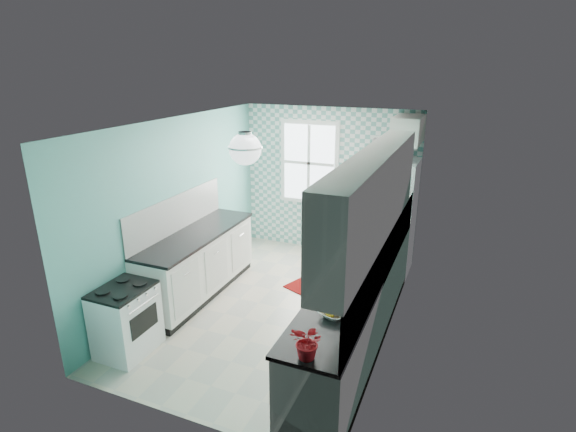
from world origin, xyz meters
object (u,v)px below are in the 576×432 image
at_px(ceiling_light, 245,149).
at_px(stove, 126,319).
at_px(potted_plant, 308,342).
at_px(microwave, 393,149).
at_px(sink, 375,248).
at_px(fruit_bowl, 333,313).
at_px(fridge, 388,216).

xyz_separation_m(ceiling_light, stove, (-1.20, -0.75, -1.91)).
distance_m(ceiling_light, potted_plant, 2.15).
relative_size(ceiling_light, microwave, 0.61).
relative_size(sink, microwave, 0.96).
height_order(ceiling_light, potted_plant, ceiling_light).
relative_size(fruit_bowl, potted_plant, 0.87).
relative_size(sink, fruit_bowl, 2.07).
relative_size(fridge, stove, 2.27).
distance_m(fridge, fruit_bowl, 3.20).
xyz_separation_m(ceiling_light, microwave, (1.11, 2.59, -0.37)).
bearing_deg(sink, ceiling_light, -138.77).
distance_m(ceiling_light, microwave, 2.84).
xyz_separation_m(fridge, potted_plant, (0.09, -3.88, 0.19)).
height_order(stove, sink, sink).
height_order(ceiling_light, sink, ceiling_light).
xyz_separation_m(stove, fruit_bowl, (2.40, 0.14, 0.56)).
distance_m(ceiling_light, sink, 2.19).
relative_size(potted_plant, microwave, 0.53).
distance_m(sink, fruit_bowl, 1.80).
xyz_separation_m(fruit_bowl, microwave, (-0.09, 3.20, 0.98)).
bearing_deg(fridge, sink, -88.28).
height_order(fridge, fruit_bowl, fridge).
bearing_deg(stove, sink, 40.18).
relative_size(fridge, potted_plant, 5.90).
distance_m(fridge, sink, 1.40).
bearing_deg(potted_plant, ceiling_light, 132.81).
relative_size(ceiling_light, stove, 0.44).
height_order(stove, fruit_bowl, fruit_bowl).
relative_size(stove, fruit_bowl, 2.97).
height_order(fridge, sink, fridge).
bearing_deg(sink, fridge, 90.50).
height_order(stove, potted_plant, potted_plant).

